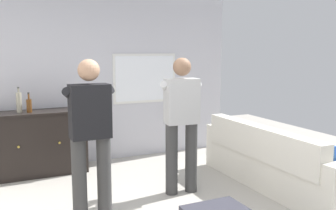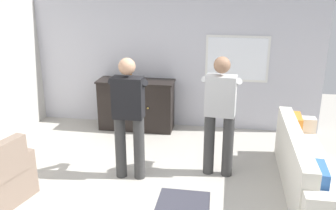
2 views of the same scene
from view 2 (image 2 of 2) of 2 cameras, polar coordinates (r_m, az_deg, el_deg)
The scene contains 8 objects.
ground at distance 4.84m, azimuth -3.84°, elevation -14.11°, with size 10.40×10.40×0.00m, color #B2ADA3.
wall_back_with_window at distance 6.80m, azimuth 1.29°, elevation 8.21°, with size 5.20×0.15×2.80m.
couch at distance 5.10m, azimuth 20.17°, elevation -9.34°, with size 0.57×2.41×0.82m.
sideboard_cabinet at distance 6.82m, azimuth -4.85°, elevation 0.04°, with size 1.37×0.49×0.92m.
bottle_wine_green at distance 6.65m, azimuth -5.84°, elevation 4.52°, with size 0.07×0.07×0.28m.
bottle_liquor_amber at distance 6.71m, azimuth -6.80°, elevation 4.99°, with size 0.07×0.07×0.35m.
person_standing_left at distance 4.97m, azimuth -5.99°, elevation -1.24°, with size 0.56×0.47×1.68m.
person_standing_right at distance 5.08m, azimuth 7.94°, elevation -0.91°, with size 0.56×0.49×1.68m.
Camera 2 is at (0.98, -3.97, 2.60)m, focal length 40.00 mm.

